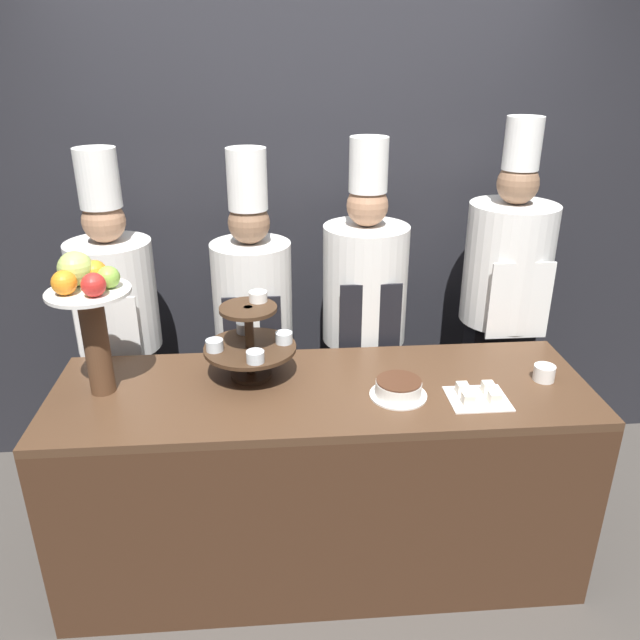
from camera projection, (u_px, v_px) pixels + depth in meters
ground_plane at (329, 621)px, 2.53m from camera, size 14.00×14.00×0.00m
wall_back at (306, 205)px, 3.18m from camera, size 10.00×0.06×2.80m
buffet_counter at (322, 478)px, 2.67m from camera, size 2.15×0.69×0.89m
tiered_stand at (250, 340)px, 2.51m from camera, size 0.38×0.38×0.35m
fruit_pedestal at (89, 303)px, 2.33m from camera, size 0.31×0.31×0.56m
cake_round at (398, 389)px, 2.41m from camera, size 0.22×0.22×0.07m
cup_white at (544, 373)px, 2.53m from camera, size 0.09×0.09×0.06m
cake_square_tray at (478, 396)px, 2.40m from camera, size 0.23×0.20×0.05m
chef_left at (118, 324)px, 2.94m from camera, size 0.39×0.39×1.75m
chef_center_left at (254, 321)px, 2.99m from camera, size 0.37×0.37×1.74m
chef_center_right at (364, 313)px, 3.02m from camera, size 0.40×0.40×1.78m
chef_right at (503, 299)px, 3.05m from camera, size 0.41×0.41×1.86m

